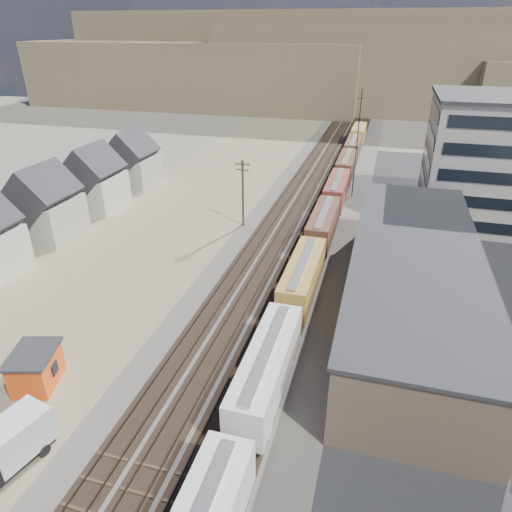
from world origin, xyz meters
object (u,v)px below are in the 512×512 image
(box_truck, at_px, (7,448))
(parked_car_blue, at_px, (479,227))
(freight_train, at_px, (331,205))
(maintenance_shed, at_px, (36,368))
(utility_pole_north, at_px, (243,192))

(box_truck, bearing_deg, parked_car_blue, 54.85)
(freight_train, relative_size, box_truck, 17.33)
(freight_train, bearing_deg, box_truck, -106.87)
(freight_train, xyz_separation_m, parked_car_blue, (21.49, 2.47, -2.06))
(maintenance_shed, bearing_deg, utility_pole_north, 80.24)
(freight_train, bearing_deg, utility_pole_north, -158.70)
(utility_pole_north, xyz_separation_m, parked_car_blue, (33.79, 7.27, -4.56))
(maintenance_shed, bearing_deg, parked_car_blue, 47.86)
(utility_pole_north, xyz_separation_m, maintenance_shed, (-6.39, -37.12, -3.64))
(box_truck, distance_m, parked_car_blue, 63.27)
(utility_pole_north, height_order, parked_car_blue, utility_pole_north)
(maintenance_shed, distance_m, parked_car_blue, 59.88)
(freight_train, xyz_separation_m, box_truck, (-14.94, -49.25, -1.02))
(box_truck, bearing_deg, freight_train, 73.13)
(parked_car_blue, bearing_deg, utility_pole_north, 130.57)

